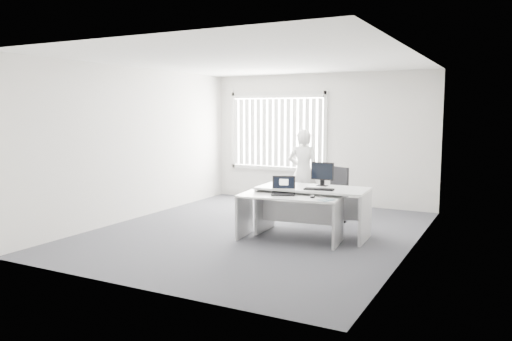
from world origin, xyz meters
The scene contains 18 objects.
ground centered at (0.00, 0.00, 0.00)m, with size 6.00×6.00×0.00m, color #49494F.
wall_back centered at (0.00, 3.00, 1.40)m, with size 5.00×0.02×2.80m, color silver.
wall_front centered at (0.00, -3.00, 1.40)m, with size 5.00×0.02×2.80m, color silver.
wall_left centered at (-2.50, 0.00, 1.40)m, with size 0.02×6.00×2.80m, color silver.
wall_right centered at (2.50, 0.00, 1.40)m, with size 0.02×6.00×2.80m, color silver.
ceiling centered at (0.00, 0.00, 2.80)m, with size 5.00×6.00×0.02m, color silver.
window centered at (-1.00, 2.96, 1.55)m, with size 2.32×0.06×1.76m, color beige.
blinds centered at (-1.00, 2.90, 1.52)m, with size 2.20×0.10×1.50m, color white, non-canonical shape.
desk_near centered at (0.72, -0.25, 0.51)m, with size 1.63×0.90×0.71m.
desk_far centered at (0.94, 0.19, 0.57)m, with size 1.76×0.89×0.79m.
office_chair centered at (0.86, 1.42, 0.31)m, with size 0.74×0.74×0.98m.
person centered at (0.14, 1.72, 0.83)m, with size 0.60×0.40×1.65m, color white.
laptop centered at (0.62, -0.27, 0.85)m, with size 0.36×0.32×0.28m, color black, non-canonical shape.
paper_sheet centered at (1.05, -0.31, 0.71)m, with size 0.31×0.22×0.00m, color white.
mouse centered at (1.12, -0.30, 0.73)m, with size 0.06×0.10×0.04m, color #BABABC, non-canonical shape.
booklet centered at (1.37, -0.41, 0.72)m, with size 0.16×0.22×0.01m, color silver.
keyboard centered at (1.11, -0.01, 0.80)m, with size 0.46×0.15×0.02m, color black.
monitor centered at (1.01, 0.42, 0.98)m, with size 0.39×0.12×0.39m, color black, non-canonical shape.
Camera 1 is at (3.77, -7.21, 2.00)m, focal length 35.00 mm.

